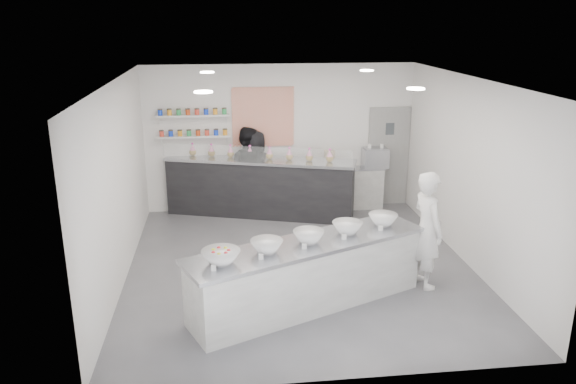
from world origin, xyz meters
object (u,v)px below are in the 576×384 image
object	(u,v)px
staff_left	(247,170)
espresso_ledge	(355,188)
prep_counter	(308,275)
espresso_machine	(375,158)
staff_right	(255,172)
woman_prep	(427,230)
back_bar	(260,187)

from	to	relation	value
staff_left	espresso_ledge	bearing A→B (deg)	-163.71
prep_counter	espresso_machine	bearing A→B (deg)	39.49
staff_left	staff_right	world-z (taller)	staff_left
woman_prep	espresso_ledge	bearing A→B (deg)	-6.86
espresso_machine	staff_left	size ratio (longest dim) A/B	0.29
back_bar	staff_right	bearing A→B (deg)	124.43
prep_counter	staff_left	size ratio (longest dim) A/B	1.96
back_bar	espresso_machine	size ratio (longest dim) A/B	7.34
prep_counter	back_bar	world-z (taller)	back_bar
back_bar	staff_left	size ratio (longest dim) A/B	2.14
espresso_machine	woman_prep	world-z (taller)	woman_prep
espresso_machine	woman_prep	distance (m)	3.64
espresso_ledge	espresso_machine	size ratio (longest dim) A/B	2.28
staff_right	woman_prep	bearing A→B (deg)	105.26
prep_counter	espresso_machine	size ratio (longest dim) A/B	6.75
espresso_ledge	espresso_machine	world-z (taller)	espresso_machine
back_bar	prep_counter	bearing A→B (deg)	-66.69
staff_right	espresso_machine	bearing A→B (deg)	162.03
espresso_ledge	staff_left	bearing A→B (deg)	178.81
woman_prep	espresso_machine	bearing A→B (deg)	-13.40
prep_counter	back_bar	size ratio (longest dim) A/B	0.92
back_bar	woman_prep	xyz separation A→B (m)	(2.23, -3.42, 0.30)
back_bar	staff_right	world-z (taller)	staff_right
prep_counter	woman_prep	world-z (taller)	woman_prep
back_bar	staff_right	distance (m)	0.37
woman_prep	staff_right	size ratio (longest dim) A/B	1.04
espresso_ledge	espresso_machine	xyz separation A→B (m)	(0.41, 0.00, 0.64)
espresso_machine	woman_prep	bearing A→B (deg)	-92.97
back_bar	woman_prep	world-z (taller)	woman_prep
woman_prep	staff_right	bearing A→B (deg)	21.73
espresso_machine	staff_left	xyz separation A→B (m)	(-2.67, 0.05, -0.18)
prep_counter	staff_right	xyz separation A→B (m)	(-0.47, 4.11, 0.37)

